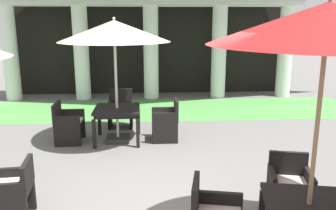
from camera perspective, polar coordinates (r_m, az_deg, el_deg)
name	(u,v)px	position (r m, az deg, el deg)	size (l,w,h in m)	color
lawn_strip	(153,109)	(10.55, -2.51, -0.72)	(12.16, 2.66, 0.01)	#519347
patio_chair_near_foreground_east	(14,192)	(5.22, -23.59, -12.66)	(0.55, 0.60, 0.83)	black
patio_table_mid_left	(117,112)	(7.76, -8.18, -1.17)	(0.97, 0.97, 0.75)	black
patio_umbrella_mid_left	(114,32)	(7.51, -8.63, 11.49)	(2.33, 2.33, 2.66)	#2D2D2D
patio_chair_mid_left_east	(166,122)	(7.81, -0.28, -2.68)	(0.56, 0.56, 0.91)	black
patio_chair_mid_left_west	(68,124)	(7.98, -15.82, -2.91)	(0.56, 0.64, 0.88)	black
patio_chair_mid_left_north	(121,110)	(8.85, -7.63, -0.80)	(0.59, 0.50, 0.93)	black
patio_umbrella_mid_right	(328,26)	(3.72, 24.27, 11.55)	(2.28, 2.28, 2.84)	#2D2D2D
patio_chair_mid_right_north	(289,188)	(5.16, 18.94, -12.52)	(0.64, 0.64, 0.84)	black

